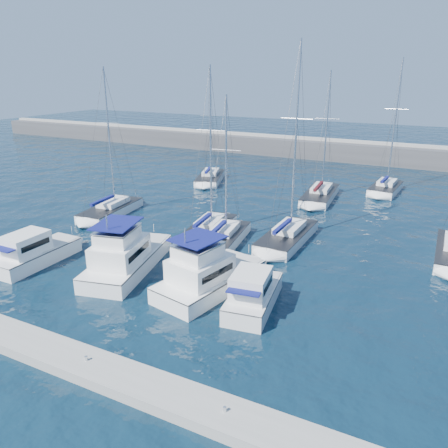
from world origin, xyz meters
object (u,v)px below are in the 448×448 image
at_px(motor_yacht_port_inner, 125,258).
at_px(sailboat_mid_b, 208,230).
at_px(motor_yacht_stbd_inner, 207,276).
at_px(sailboat_mid_a, 111,210).
at_px(sailboat_mid_c, 223,238).
at_px(sailboat_back_a, 210,178).
at_px(sailboat_mid_d, 287,236).
at_px(motor_yacht_stbd_outer, 253,295).
at_px(sailboat_back_b, 320,195).
at_px(sailboat_back_c, 386,188).
at_px(motor_yacht_port_outer, 33,253).

xyz_separation_m(motor_yacht_port_inner, sailboat_mid_b, (1.98, 9.76, -0.60)).
distance_m(motor_yacht_stbd_inner, sailboat_mid_a, 20.47).
xyz_separation_m(motor_yacht_stbd_inner, sailboat_mid_c, (-2.96, 8.55, -0.62)).
bearing_deg(sailboat_mid_c, sailboat_back_a, 113.67).
bearing_deg(motor_yacht_port_inner, sailboat_mid_d, 38.49).
relative_size(motor_yacht_stbd_outer, sailboat_mid_a, 0.42).
relative_size(sailboat_back_a, sailboat_back_b, 0.94).
bearing_deg(sailboat_back_b, sailboat_mid_a, -143.01).
xyz_separation_m(motor_yacht_stbd_outer, sailboat_back_c, (3.96, 33.92, -0.38)).
distance_m(sailboat_mid_a, sailboat_mid_b, 12.41).
bearing_deg(sailboat_mid_a, motor_yacht_port_outer, -82.43).
xyz_separation_m(sailboat_mid_d, sailboat_back_b, (-0.96, 15.04, -0.03)).
xyz_separation_m(sailboat_mid_c, sailboat_back_a, (-11.95, 19.72, 0.01)).
bearing_deg(motor_yacht_port_outer, sailboat_back_b, 61.66).
relative_size(sailboat_mid_a, sailboat_mid_b, 0.99).
xyz_separation_m(sailboat_mid_a, sailboat_mid_d, (19.59, 0.95, 0.02)).
relative_size(motor_yacht_stbd_outer, sailboat_mid_d, 0.37).
bearing_deg(motor_yacht_port_outer, sailboat_mid_d, 39.82).
xyz_separation_m(sailboat_mid_a, sailboat_back_a, (2.62, 17.70, -0.01)).
bearing_deg(motor_yacht_stbd_inner, motor_yacht_port_inner, -167.99).
xyz_separation_m(sailboat_mid_b, sailboat_mid_c, (2.18, -1.22, -0.02)).
distance_m(sailboat_mid_c, sailboat_back_a, 23.06).
distance_m(sailboat_mid_b, sailboat_back_c, 26.76).
relative_size(sailboat_mid_c, sailboat_back_b, 0.88).
relative_size(sailboat_mid_b, sailboat_back_a, 1.09).
bearing_deg(sailboat_back_a, motor_yacht_port_outer, -107.67).
distance_m(motor_yacht_stbd_inner, sailboat_mid_b, 11.05).
height_order(motor_yacht_port_outer, sailboat_back_c, sailboat_back_c).
distance_m(motor_yacht_stbd_outer, sailboat_mid_c, 11.49).
bearing_deg(sailboat_mid_d, sailboat_back_c, 76.60).
distance_m(motor_yacht_stbd_inner, sailboat_mid_c, 9.06).
height_order(motor_yacht_port_inner, sailboat_back_a, sailboat_back_a).
bearing_deg(sailboat_mid_b, sailboat_back_b, 62.67).
xyz_separation_m(motor_yacht_port_outer, sailboat_mid_c, (11.58, 10.79, -0.43)).
bearing_deg(motor_yacht_port_inner, motor_yacht_stbd_inner, -12.91).
bearing_deg(sailboat_mid_b, sailboat_mid_c, -36.06).
relative_size(sailboat_mid_a, sailboat_back_c, 0.93).
bearing_deg(motor_yacht_stbd_inner, sailboat_back_a, 129.81).
bearing_deg(motor_yacht_port_outer, sailboat_mid_a, 103.27).
xyz_separation_m(motor_yacht_port_inner, sailboat_back_c, (14.91, 33.20, -0.57)).
distance_m(motor_yacht_stbd_inner, sailboat_mid_d, 11.72).
height_order(sailboat_mid_c, sailboat_back_c, sailboat_back_c).
bearing_deg(sailboat_mid_a, sailboat_mid_b, -9.26).
relative_size(motor_yacht_port_inner, motor_yacht_stbd_outer, 1.57).
bearing_deg(motor_yacht_stbd_outer, sailboat_back_a, 114.79).
distance_m(motor_yacht_port_outer, motor_yacht_stbd_inner, 14.72).
xyz_separation_m(sailboat_mid_b, sailboat_back_b, (6.25, 16.80, -0.02)).
bearing_deg(sailboat_back_a, sailboat_mid_c, -77.15).
relative_size(motor_yacht_stbd_inner, motor_yacht_stbd_outer, 1.40).
bearing_deg(motor_yacht_port_inner, sailboat_mid_a, 121.61).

